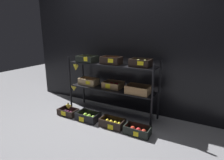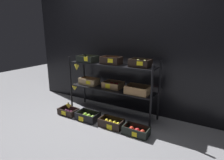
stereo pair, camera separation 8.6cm
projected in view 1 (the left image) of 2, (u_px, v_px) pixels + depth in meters
ground_plane at (112, 114)px, 3.27m from camera, size 10.00×10.00×0.00m
storefront_wall at (123, 48)px, 3.31m from camera, size 3.91×0.12×2.22m
display_rack at (112, 76)px, 3.09m from camera, size 1.63×0.41×1.01m
crate_ground_plum at (68, 113)px, 3.22m from camera, size 0.33×0.22×0.11m
crate_ground_apple_green at (88, 117)px, 3.03m from camera, size 0.37×0.25×0.13m
crate_ground_lemon at (112, 124)px, 2.81m from camera, size 0.37×0.21×0.13m
crate_ground_apple_red at (137, 131)px, 2.61m from camera, size 0.36×0.21×0.12m
banana_bunch_loose at (68, 106)px, 3.18m from camera, size 0.12×0.04×0.11m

